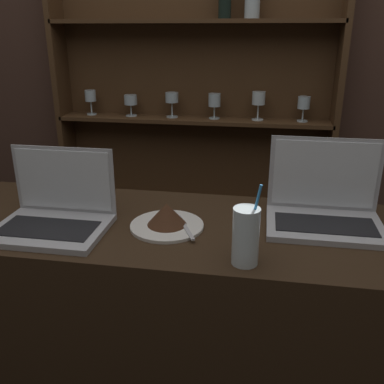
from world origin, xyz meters
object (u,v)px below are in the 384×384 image
at_px(laptop_far, 324,206).
at_px(cake_plate, 167,218).
at_px(laptop_near, 55,212).
at_px(water_glass, 246,236).

relative_size(laptop_far, cake_plate, 1.54).
xyz_separation_m(laptop_near, laptop_far, (0.81, 0.16, 0.01)).
xyz_separation_m(laptop_far, water_glass, (-0.23, -0.29, 0.02)).
distance_m(laptop_near, laptop_far, 0.83).
height_order(laptop_far, water_glass, laptop_far).
height_order(cake_plate, water_glass, water_glass).
relative_size(laptop_far, water_glass, 1.58).
bearing_deg(water_glass, laptop_near, 167.97).
bearing_deg(laptop_far, laptop_near, -168.55).
relative_size(laptop_near, laptop_far, 0.95).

